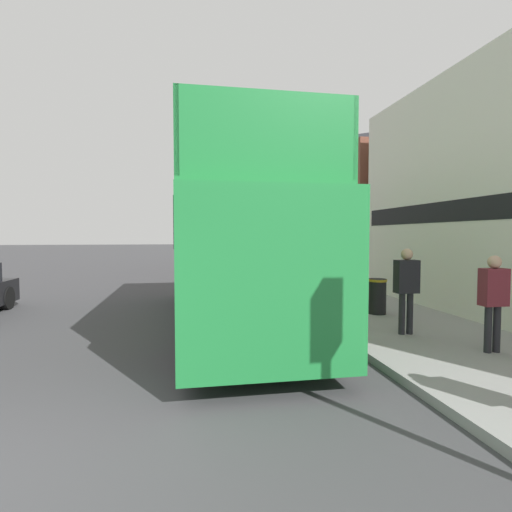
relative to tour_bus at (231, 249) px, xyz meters
name	(u,v)px	position (x,y,z in m)	size (l,w,h in m)	color
ground_plane	(151,271)	(-3.23, 14.80, -1.85)	(144.00, 144.00, 0.00)	#3D3D3F
sidewalk	(276,273)	(3.82, 11.80, -1.78)	(3.63, 108.00, 0.14)	gray
brick_terrace_rear	(347,204)	(8.63, 13.45, 2.27)	(6.00, 16.85, 8.24)	brown
tour_bus	(231,249)	(0.00, 0.00, 0.00)	(2.66, 9.58, 4.13)	#1E7A38
parked_car_ahead_of_bus	(231,269)	(0.84, 7.86, -1.17)	(2.01, 4.39, 1.43)	maroon
pedestrian_second	(493,294)	(4.17, -3.77, -0.69)	(0.44, 0.24, 1.69)	#232328
pedestrian_third	(406,283)	(3.37, -2.33, -0.64)	(0.46, 0.25, 1.77)	#232328
lamp_post_nearest	(340,186)	(2.38, -1.13, 1.45)	(0.35, 0.35, 4.57)	black
lamp_post_second	(268,213)	(2.60, 8.15, 1.36)	(0.35, 0.35, 4.43)	black
litter_bin	(377,295)	(3.79, -0.24, -1.22)	(0.48, 0.48, 0.91)	black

